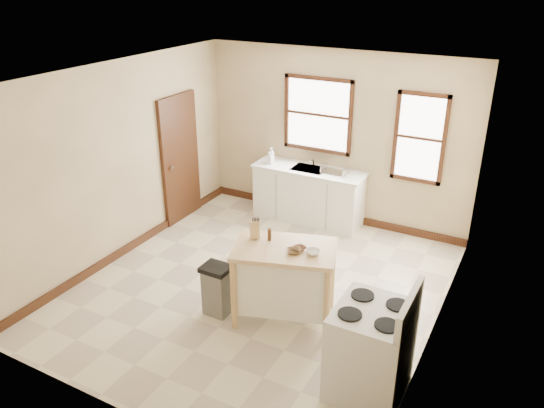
{
  "coord_description": "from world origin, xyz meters",
  "views": [
    {
      "loc": [
        3.0,
        -5.21,
        3.94
      ],
      "look_at": [
        -0.02,
        0.4,
        1.06
      ],
      "focal_mm": 35.0,
      "sensor_mm": 36.0,
      "label": 1
    }
  ],
  "objects_px": {
    "soap_bottle_b": "(270,158)",
    "knife_block": "(255,230)",
    "dish_rack": "(335,170)",
    "bowl_a": "(293,251)",
    "bowl_c": "(313,252)",
    "bowl_b": "(299,249)",
    "soap_bottle_a": "(271,155)",
    "kitchen_island": "(284,283)",
    "pepper_grinder": "(269,235)",
    "trash_bin": "(217,290)",
    "gas_stove": "(371,340)"
  },
  "relations": [
    {
      "from": "soap_bottle_b",
      "to": "dish_rack",
      "type": "bearing_deg",
      "value": 2.56
    },
    {
      "from": "pepper_grinder",
      "to": "kitchen_island",
      "type": "bearing_deg",
      "value": -16.29
    },
    {
      "from": "kitchen_island",
      "to": "knife_block",
      "type": "xyz_separation_m",
      "value": [
        -0.42,
        0.04,
        0.58
      ]
    },
    {
      "from": "pepper_grinder",
      "to": "bowl_b",
      "type": "xyz_separation_m",
      "value": [
        0.41,
        -0.05,
        -0.06
      ]
    },
    {
      "from": "dish_rack",
      "to": "pepper_grinder",
      "type": "relative_size",
      "value": 2.65
    },
    {
      "from": "soap_bottle_b",
      "to": "kitchen_island",
      "type": "distance_m",
      "value": 3.02
    },
    {
      "from": "trash_bin",
      "to": "bowl_b",
      "type": "bearing_deg",
      "value": 20.71
    },
    {
      "from": "gas_stove",
      "to": "pepper_grinder",
      "type": "bearing_deg",
      "value": 153.76
    },
    {
      "from": "soap_bottle_b",
      "to": "bowl_c",
      "type": "height_order",
      "value": "soap_bottle_b"
    },
    {
      "from": "soap_bottle_a",
      "to": "bowl_b",
      "type": "height_order",
      "value": "soap_bottle_a"
    },
    {
      "from": "kitchen_island",
      "to": "knife_block",
      "type": "relative_size",
      "value": 5.9
    },
    {
      "from": "soap_bottle_a",
      "to": "trash_bin",
      "type": "relative_size",
      "value": 0.39
    },
    {
      "from": "soap_bottle_b",
      "to": "knife_block",
      "type": "distance_m",
      "value": 2.74
    },
    {
      "from": "bowl_c",
      "to": "knife_block",
      "type": "bearing_deg",
      "value": 177.93
    },
    {
      "from": "bowl_c",
      "to": "gas_stove",
      "type": "height_order",
      "value": "gas_stove"
    },
    {
      "from": "bowl_a",
      "to": "pepper_grinder",
      "type": "bearing_deg",
      "value": 160.36
    },
    {
      "from": "soap_bottle_b",
      "to": "dish_rack",
      "type": "distance_m",
      "value": 1.13
    },
    {
      "from": "dish_rack",
      "to": "pepper_grinder",
      "type": "xyz_separation_m",
      "value": [
        0.2,
        -2.55,
        0.07
      ]
    },
    {
      "from": "bowl_a",
      "to": "bowl_c",
      "type": "relative_size",
      "value": 1.0
    },
    {
      "from": "soap_bottle_a",
      "to": "bowl_c",
      "type": "height_order",
      "value": "soap_bottle_a"
    },
    {
      "from": "soap_bottle_b",
      "to": "pepper_grinder",
      "type": "bearing_deg",
      "value": -64.26
    },
    {
      "from": "bowl_a",
      "to": "dish_rack",
      "type": "bearing_deg",
      "value": 102.27
    },
    {
      "from": "kitchen_island",
      "to": "bowl_c",
      "type": "bearing_deg",
      "value": -16.03
    },
    {
      "from": "pepper_grinder",
      "to": "soap_bottle_a",
      "type": "bearing_deg",
      "value": 117.81
    },
    {
      "from": "gas_stove",
      "to": "soap_bottle_b",
      "type": "bearing_deg",
      "value": 131.75
    },
    {
      "from": "bowl_a",
      "to": "trash_bin",
      "type": "bearing_deg",
      "value": -164.47
    },
    {
      "from": "knife_block",
      "to": "bowl_b",
      "type": "distance_m",
      "value": 0.6
    },
    {
      "from": "bowl_c",
      "to": "trash_bin",
      "type": "bearing_deg",
      "value": -163.61
    },
    {
      "from": "bowl_a",
      "to": "bowl_b",
      "type": "bearing_deg",
      "value": 70.97
    },
    {
      "from": "kitchen_island",
      "to": "bowl_c",
      "type": "height_order",
      "value": "bowl_c"
    },
    {
      "from": "knife_block",
      "to": "gas_stove",
      "type": "height_order",
      "value": "gas_stove"
    },
    {
      "from": "bowl_a",
      "to": "bowl_b",
      "type": "height_order",
      "value": "bowl_a"
    },
    {
      "from": "pepper_grinder",
      "to": "bowl_c",
      "type": "distance_m",
      "value": 0.59
    },
    {
      "from": "dish_rack",
      "to": "kitchen_island",
      "type": "relative_size",
      "value": 0.34
    },
    {
      "from": "soap_bottle_b",
      "to": "trash_bin",
      "type": "xyz_separation_m",
      "value": [
        0.81,
        -2.84,
        -0.69
      ]
    },
    {
      "from": "soap_bottle_a",
      "to": "kitchen_island",
      "type": "relative_size",
      "value": 0.22
    },
    {
      "from": "soap_bottle_a",
      "to": "knife_block",
      "type": "height_order",
      "value": "soap_bottle_a"
    },
    {
      "from": "knife_block",
      "to": "soap_bottle_a",
      "type": "bearing_deg",
      "value": 73.58
    },
    {
      "from": "soap_bottle_b",
      "to": "bowl_c",
      "type": "xyz_separation_m",
      "value": [
        1.92,
        -2.51,
        -0.03
      ]
    },
    {
      "from": "soap_bottle_b",
      "to": "gas_stove",
      "type": "xyz_separation_m",
      "value": [
        2.87,
        -3.21,
        -0.41
      ]
    },
    {
      "from": "soap_bottle_a",
      "to": "kitchen_island",
      "type": "bearing_deg",
      "value": -38.12
    },
    {
      "from": "bowl_c",
      "to": "gas_stove",
      "type": "bearing_deg",
      "value": -36.27
    },
    {
      "from": "bowl_a",
      "to": "soap_bottle_b",
      "type": "bearing_deg",
      "value": 123.43
    },
    {
      "from": "soap_bottle_a",
      "to": "soap_bottle_b",
      "type": "height_order",
      "value": "soap_bottle_a"
    },
    {
      "from": "bowl_b",
      "to": "dish_rack",
      "type": "bearing_deg",
      "value": 103.34
    },
    {
      "from": "soap_bottle_b",
      "to": "bowl_a",
      "type": "bearing_deg",
      "value": -59.23
    },
    {
      "from": "kitchen_island",
      "to": "bowl_b",
      "type": "distance_m",
      "value": 0.53
    },
    {
      "from": "dish_rack",
      "to": "trash_bin",
      "type": "distance_m",
      "value": 3.03
    },
    {
      "from": "kitchen_island",
      "to": "soap_bottle_b",
      "type": "bearing_deg",
      "value": 104.32
    },
    {
      "from": "knife_block",
      "to": "gas_stove",
      "type": "relative_size",
      "value": 0.16
    }
  ]
}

